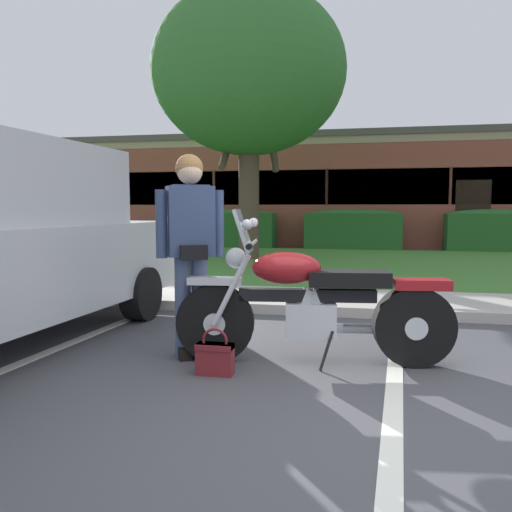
# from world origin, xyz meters

# --- Properties ---
(ground_plane) EXTENTS (140.00, 140.00, 0.00)m
(ground_plane) POSITION_xyz_m (0.00, 0.00, 0.00)
(ground_plane) COLOR #424247
(curb_strip) EXTENTS (60.00, 0.20, 0.12)m
(curb_strip) POSITION_xyz_m (0.00, 2.83, 0.06)
(curb_strip) COLOR #ADA89E
(curb_strip) RESTS_ON ground
(concrete_walk) EXTENTS (60.00, 1.50, 0.08)m
(concrete_walk) POSITION_xyz_m (0.00, 3.68, 0.04)
(concrete_walk) COLOR #ADA89E
(concrete_walk) RESTS_ON ground
(grass_lawn) EXTENTS (60.00, 7.90, 0.06)m
(grass_lawn) POSITION_xyz_m (0.00, 8.38, 0.03)
(grass_lawn) COLOR #3D752D
(grass_lawn) RESTS_ON ground
(stall_stripe_0) EXTENTS (0.40, 4.40, 0.01)m
(stall_stripe_0) POSITION_xyz_m (-2.68, 0.20, 0.00)
(stall_stripe_0) COLOR silver
(stall_stripe_0) RESTS_ON ground
(stall_stripe_1) EXTENTS (0.40, 4.40, 0.01)m
(stall_stripe_1) POSITION_xyz_m (0.26, 0.20, 0.00)
(stall_stripe_1) COLOR silver
(stall_stripe_1) RESTS_ON ground
(motorcycle) EXTENTS (2.24, 0.82, 1.26)m
(motorcycle) POSITION_xyz_m (-0.26, 0.91, 0.49)
(motorcycle) COLOR black
(motorcycle) RESTS_ON ground
(rider_person) EXTENTS (0.51, 0.40, 1.70)m
(rider_person) POSITION_xyz_m (-1.37, 0.88, 0.99)
(rider_person) COLOR black
(rider_person) RESTS_ON ground
(handbag) EXTENTS (0.28, 0.13, 0.36)m
(handbag) POSITION_xyz_m (-1.04, 0.44, 0.14)
(handbag) COLOR maroon
(handbag) RESTS_ON ground
(shade_tree) EXTENTS (4.57, 4.57, 6.40)m
(shade_tree) POSITION_xyz_m (-2.70, 9.02, 4.44)
(shade_tree) COLOR #4C3D2D
(shade_tree) RESTS_ON ground
(hedge_left) EXTENTS (3.20, 0.90, 1.24)m
(hedge_left) POSITION_xyz_m (-4.32, 12.68, 0.65)
(hedge_left) COLOR #235623
(hedge_left) RESTS_ON ground
(hedge_center_left) EXTENTS (2.85, 0.90, 1.24)m
(hedge_center_left) POSITION_xyz_m (-0.32, 12.68, 0.65)
(hedge_center_left) COLOR #235623
(hedge_center_left) RESTS_ON ground
(hedge_center_right) EXTENTS (2.70, 0.90, 1.24)m
(hedge_center_right) POSITION_xyz_m (3.67, 12.68, 0.65)
(hedge_center_right) COLOR #235623
(hedge_center_right) RESTS_ON ground
(brick_building) EXTENTS (21.91, 11.12, 3.70)m
(brick_building) POSITION_xyz_m (-1.16, 18.80, 1.85)
(brick_building) COLOR brown
(brick_building) RESTS_ON ground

